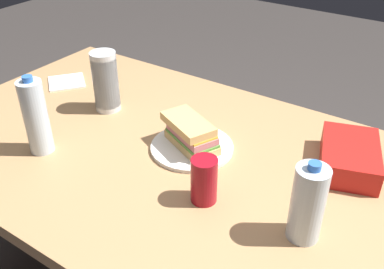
% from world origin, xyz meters
% --- Properties ---
extents(dining_table, '(1.72, 0.93, 0.74)m').
position_xyz_m(dining_table, '(0.00, 0.00, 0.65)').
color(dining_table, tan).
rests_on(dining_table, ground_plane).
extents(paper_plate, '(0.24, 0.24, 0.01)m').
position_xyz_m(paper_plate, '(0.02, -0.05, 0.74)').
color(paper_plate, white).
rests_on(paper_plate, dining_table).
extents(sandwich, '(0.21, 0.15, 0.08)m').
position_xyz_m(sandwich, '(0.03, -0.05, 0.79)').
color(sandwich, '#DBB26B').
rests_on(sandwich, paper_plate).
extents(soda_can_red, '(0.07, 0.07, 0.12)m').
position_xyz_m(soda_can_red, '(-0.12, 0.12, 0.80)').
color(soda_can_red, maroon).
rests_on(soda_can_red, dining_table).
extents(chip_bag, '(0.21, 0.26, 0.07)m').
position_xyz_m(chip_bag, '(-0.38, -0.21, 0.77)').
color(chip_bag, red).
rests_on(chip_bag, dining_table).
extents(water_bottle_tall, '(0.07, 0.07, 0.20)m').
position_xyz_m(water_bottle_tall, '(-0.37, 0.10, 0.83)').
color(water_bottle_tall, silver).
rests_on(water_bottle_tall, dining_table).
extents(plastic_cup_stack, '(0.08, 0.08, 0.20)m').
position_xyz_m(plastic_cup_stack, '(0.40, -0.09, 0.84)').
color(plastic_cup_stack, silver).
rests_on(plastic_cup_stack, dining_table).
extents(water_bottle_spare, '(0.07, 0.07, 0.24)m').
position_xyz_m(water_bottle_spare, '(0.38, 0.20, 0.85)').
color(water_bottle_spare, silver).
rests_on(water_bottle_spare, dining_table).
extents(paper_napkin, '(0.18, 0.18, 0.01)m').
position_xyz_m(paper_napkin, '(0.67, -0.15, 0.74)').
color(paper_napkin, white).
rests_on(paper_napkin, dining_table).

